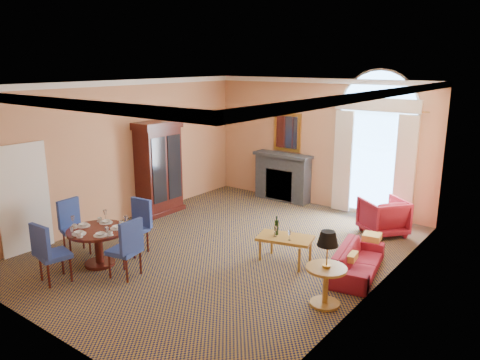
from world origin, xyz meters
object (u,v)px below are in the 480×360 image
Objects in this scene: dining_table at (98,238)px; armchair at (383,216)px; armoire at (159,169)px; sofa at (358,261)px; side_table at (327,261)px; coffee_table at (285,239)px.

armchair is at bearing 52.95° from dining_table.
armoire is at bearing 116.37° from dining_table.
side_table is (0.05, -1.31, 0.48)m from sofa.
side_table reaches higher than sofa.
armchair reaches higher than sofa.
armoire is 1.34× the size of sofa.
coffee_table is at bearing -9.60° from armoire.
side_table is (1.32, -0.94, 0.26)m from coffee_table.
side_table is (5.32, -1.62, -0.35)m from armoire.
side_table is at bearing -16.94° from armoire.
coffee_table is at bearing 18.16° from armchair.
armoire is 4.10m from coffee_table.
sofa is at bearing 32.68° from dining_table.
armoire reaches higher than dining_table.
armchair is 0.79× the size of coffee_table.
sofa is at bearing -3.38° from armoire.
coffee_table is at bearing 144.45° from side_table.
armoire is at bearing 74.91° from sofa.
side_table reaches higher than dining_table.
side_table is at bearing 44.71° from armchair.
sofa is at bearing 47.59° from armchair.
dining_table is 0.99× the size of coffee_table.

